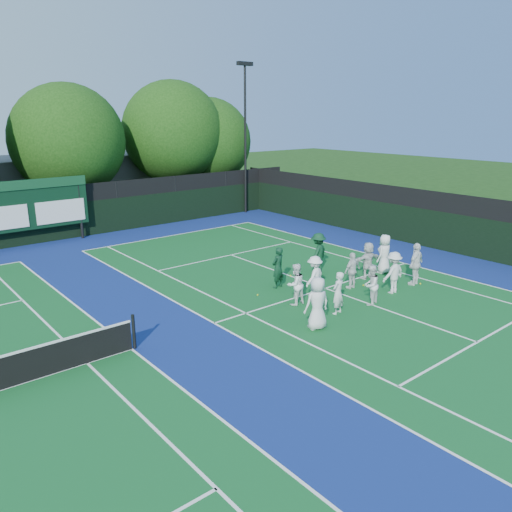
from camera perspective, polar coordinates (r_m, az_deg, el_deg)
ground at (r=19.85m, az=10.04°, el=-4.44°), size 120.00×120.00×0.00m
court_apron at (r=16.83m, az=-6.26°, el=-8.11°), size 34.00×32.00×0.01m
near_court at (r=20.47m, az=7.92°, el=-3.68°), size 11.05×23.85×0.01m
back_fence at (r=29.66m, az=-22.56°, el=4.11°), size 34.00×0.08×3.00m
divider_fence_right at (r=27.21m, az=21.06°, el=3.29°), size 0.08×32.00×3.00m
scoreboard at (r=28.85m, az=-24.40°, el=5.29°), size 6.00×0.21×3.55m
clubhouse at (r=38.29m, az=-20.60°, el=7.74°), size 18.00×6.00×4.00m
light_pole_right at (r=35.20m, az=-1.25°, el=15.13°), size 1.20×0.30×10.12m
tree_c at (r=33.47m, az=-20.47°, el=11.96°), size 6.87×6.87×8.67m
tree_d at (r=36.56m, az=-9.33°, el=13.52°), size 7.04×7.04×9.09m
tree_e at (r=38.19m, az=-5.34°, el=12.70°), size 6.31×6.31×8.00m
tennis_ball_0 at (r=19.81m, az=7.31°, el=-4.26°), size 0.07×0.07×0.07m
tennis_ball_1 at (r=21.82m, az=3.97°, el=-2.24°), size 0.07×0.07×0.07m
tennis_ball_2 at (r=21.03m, az=12.18°, el=-3.29°), size 0.07×0.07×0.07m
tennis_ball_3 at (r=19.50m, az=0.19°, el=-4.47°), size 0.07×0.07×0.07m
tennis_ball_4 at (r=22.22m, az=9.49°, el=-2.09°), size 0.07×0.07×0.07m
tennis_ball_5 at (r=21.84m, az=18.27°, el=-3.02°), size 0.07×0.07×0.07m
player_front_0 at (r=16.44m, az=7.00°, el=-5.38°), size 0.98×0.75×1.79m
player_front_1 at (r=17.79m, az=9.34°, el=-4.19°), size 0.63×0.48×1.55m
player_front_2 at (r=18.88m, az=12.98°, el=-3.26°), size 0.87×0.76×1.51m
player_front_3 at (r=20.27m, az=15.41°, el=-1.84°), size 1.10×0.65×1.68m
player_front_4 at (r=21.50m, az=17.80°, el=-0.88°), size 1.10×0.59×1.78m
player_back_0 at (r=18.44m, az=4.52°, el=-3.25°), size 0.77×0.60×1.57m
player_back_1 at (r=19.31m, az=6.70°, el=-2.34°), size 1.17×0.85×1.62m
player_back_2 at (r=20.45m, az=10.94°, el=-1.64°), size 0.89×0.38×1.51m
player_back_3 at (r=21.81m, az=12.65°, el=-0.50°), size 1.54×0.68×1.60m
player_back_4 at (r=22.71m, az=14.46°, el=0.23°), size 0.92×0.66×1.75m
coach_left at (r=20.14m, az=2.52°, el=-1.35°), size 0.68×0.51×1.70m
coach_right at (r=22.09m, az=7.09°, el=0.30°), size 1.33×1.00×1.83m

